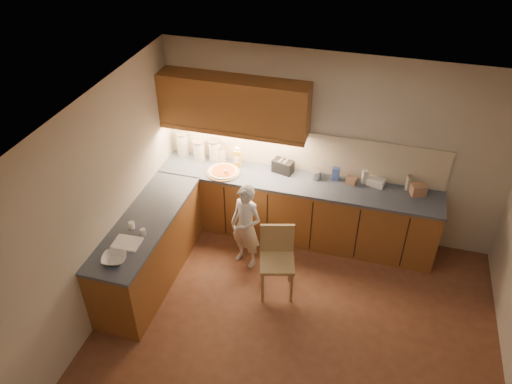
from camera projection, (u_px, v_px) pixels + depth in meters
room at (303, 219)px, 4.73m from camera, size 4.54×4.50×2.62m
l_counter at (248, 221)px, 6.62m from camera, size 3.77×2.62×0.92m
backsplash at (303, 151)px, 6.63m from camera, size 3.75×0.02×0.58m
upper_cabinets at (233, 104)px, 6.33m from camera, size 1.95×0.36×0.73m
pizza_on_board at (223, 172)px, 6.72m from camera, size 0.45×0.45×0.18m
child at (246, 226)px, 6.31m from camera, size 0.51×0.42×1.20m
wooden_chair at (277, 255)px, 5.99m from camera, size 0.50×0.50×0.91m
mixing_bowl at (114, 259)px, 5.34m from camera, size 0.32×0.32×0.06m
canister_a at (183, 144)px, 7.01m from camera, size 0.18×0.18×0.35m
canister_b at (199, 150)px, 6.93m from camera, size 0.17×0.17×0.30m
canister_c at (215, 150)px, 6.89m from camera, size 0.17×0.17×0.32m
canister_d at (221, 153)px, 6.92m from camera, size 0.15×0.15×0.24m
oil_jug at (237, 158)px, 6.79m from camera, size 0.10×0.07×0.29m
toaster at (283, 166)px, 6.70m from camera, size 0.30×0.22×0.18m
steel_pot at (316, 174)px, 6.60m from camera, size 0.16×0.16×0.12m
blue_box at (336, 174)px, 6.55m from camera, size 0.09×0.07×0.18m
card_box_a at (351, 181)px, 6.50m from camera, size 0.15×0.12×0.09m
white_bottle at (365, 177)px, 6.48m from camera, size 0.08×0.08×0.19m
flat_pack at (376, 182)px, 6.48m from camera, size 0.25×0.20×0.09m
tall_jar at (408, 182)px, 6.36m from camera, size 0.07×0.07×0.21m
card_box_b at (418, 190)px, 6.29m from camera, size 0.22×0.19×0.14m
dough_cloth at (127, 243)px, 5.57m from camera, size 0.31×0.25×0.02m
spice_jar_a at (132, 225)px, 5.77m from camera, size 0.08×0.08×0.09m
spice_jar_b at (143, 232)px, 5.67m from camera, size 0.07×0.07×0.08m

